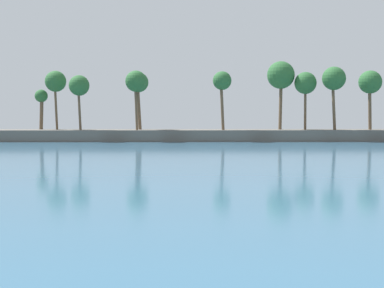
{
  "coord_description": "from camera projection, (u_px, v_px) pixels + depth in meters",
  "views": [
    {
      "loc": [
        -0.7,
        -4.89,
        4.59
      ],
      "look_at": [
        -0.44,
        13.79,
        3.53
      ],
      "focal_mm": 53.58,
      "sensor_mm": 36.0,
      "label": 1
    }
  ],
  "objects": [
    {
      "name": "palm_headland",
      "position": [
        205.0,
        119.0,
        88.35
      ],
      "size": [
        115.04,
        6.46,
        12.88
      ],
      "color": "#605B54",
      "rests_on": "ground"
    },
    {
      "name": "sea",
      "position": [
        190.0,
        148.0,
        71.32
      ],
      "size": [
        220.0,
        114.33,
        0.06
      ],
      "primitive_type": "cube",
      "color": "#33607F",
      "rests_on": "ground"
    }
  ]
}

